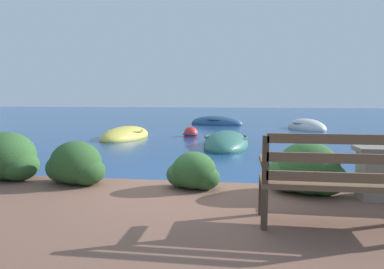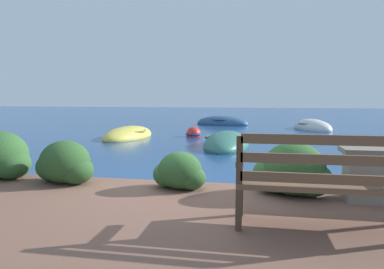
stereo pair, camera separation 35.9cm
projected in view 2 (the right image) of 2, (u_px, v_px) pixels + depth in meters
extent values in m
plane|color=navy|center=(180.00, 195.00, 5.14)|extent=(80.00, 80.00, 0.00)
cube|color=#433123|center=(240.00, 197.00, 3.62)|extent=(0.06, 0.06, 0.40)
cube|color=#433123|center=(239.00, 210.00, 3.21)|extent=(0.06, 0.06, 0.40)
cube|color=brown|center=(321.00, 185.00, 3.26)|extent=(1.60, 0.48, 0.05)
cube|color=brown|center=(326.00, 179.00, 3.04)|extent=(1.52, 0.04, 0.09)
cube|color=brown|center=(327.00, 160.00, 3.02)|extent=(1.52, 0.04, 0.09)
cube|color=brown|center=(328.00, 140.00, 3.00)|extent=(1.52, 0.04, 0.09)
cube|color=#433123|center=(239.00, 160.00, 3.16)|extent=(0.06, 0.04, 0.45)
cube|color=brown|center=(240.00, 161.00, 3.37)|extent=(0.07, 0.43, 0.05)
ellipsoid|color=#2D5628|center=(0.00, 155.00, 5.29)|extent=(0.85, 0.77, 0.73)
ellipsoid|color=#2D5628|center=(11.00, 164.00, 5.22)|extent=(0.60, 0.54, 0.47)
ellipsoid|color=#284C23|center=(65.00, 162.00, 4.97)|extent=(0.73, 0.66, 0.62)
ellipsoid|color=#284C23|center=(55.00, 167.00, 5.07)|extent=(0.55, 0.50, 0.44)
ellipsoid|color=#284C23|center=(76.00, 170.00, 4.92)|extent=(0.51, 0.46, 0.40)
ellipsoid|color=#2D5628|center=(180.00, 170.00, 4.67)|extent=(0.60, 0.54, 0.51)
ellipsoid|color=#2D5628|center=(169.00, 174.00, 4.75)|extent=(0.45, 0.41, 0.36)
ellipsoid|color=#2D5628|center=(190.00, 178.00, 4.63)|extent=(0.42, 0.38, 0.33)
ellipsoid|color=#2D5628|center=(294.00, 169.00, 4.37)|extent=(0.80, 0.72, 0.68)
ellipsoid|color=#2D5628|center=(275.00, 175.00, 4.48)|extent=(0.60, 0.54, 0.48)
ellipsoid|color=#2D5628|center=(310.00, 179.00, 4.31)|extent=(0.56, 0.50, 0.44)
ellipsoid|color=#336B5B|center=(227.00, 144.00, 10.15)|extent=(1.38, 3.02, 0.77)
torus|color=#304F46|center=(227.00, 137.00, 10.12)|extent=(1.34, 1.34, 0.07)
cube|color=#846647|center=(228.00, 137.00, 10.56)|extent=(1.04, 0.15, 0.04)
cube|color=#846647|center=(225.00, 140.00, 9.76)|extent=(1.04, 0.15, 0.04)
ellipsoid|color=#DBC64C|center=(128.00, 136.00, 12.31)|extent=(1.60, 3.00, 0.72)
torus|color=olive|center=(128.00, 131.00, 12.29)|extent=(1.43, 1.43, 0.07)
cube|color=#846647|center=(123.00, 133.00, 11.88)|extent=(1.03, 0.24, 0.04)
cube|color=#846647|center=(133.00, 131.00, 12.63)|extent=(1.03, 0.24, 0.04)
ellipsoid|color=silver|center=(312.00, 128.00, 15.26)|extent=(2.02, 2.78, 0.82)
torus|color=gray|center=(312.00, 123.00, 15.23)|extent=(1.56, 1.56, 0.07)
cube|color=#846647|center=(317.00, 124.00, 14.87)|extent=(0.94, 0.46, 0.04)
cube|color=#846647|center=(309.00, 123.00, 15.55)|extent=(0.94, 0.46, 0.04)
ellipsoid|color=#2D517A|center=(222.00, 124.00, 17.80)|extent=(3.00, 1.90, 0.82)
torus|color=#2D4157|center=(222.00, 119.00, 17.77)|extent=(1.53, 1.53, 0.07)
cube|color=#846647|center=(230.00, 120.00, 17.60)|extent=(0.37, 1.00, 0.04)
cube|color=#846647|center=(216.00, 120.00, 17.92)|extent=(0.37, 1.00, 0.04)
sphere|color=red|center=(194.00, 134.00, 12.60)|extent=(0.54, 0.54, 0.54)
torus|color=navy|center=(194.00, 134.00, 12.60)|extent=(0.59, 0.59, 0.06)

